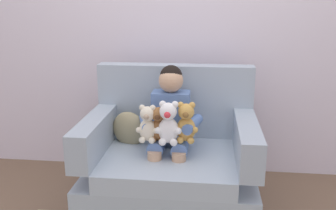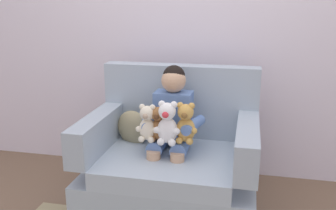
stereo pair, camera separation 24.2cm
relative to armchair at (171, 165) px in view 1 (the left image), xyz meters
name	(u,v)px [view 1 (the left image)]	position (x,y,z in m)	size (l,w,h in m)	color
ground_plane	(170,208)	(0.00, -0.04, -0.32)	(8.00, 8.00, 0.00)	brown
back_wall	(180,18)	(0.00, 0.70, 0.98)	(6.00, 0.10, 2.60)	silver
armchair	(171,165)	(0.00, 0.00, 0.00)	(1.16, 0.86, 0.98)	#9EADBC
seated_child	(170,120)	(-0.01, 0.02, 0.33)	(0.45, 0.39, 0.82)	#597AB7
plush_cream	(148,125)	(-0.14, -0.14, 0.34)	(0.15, 0.12, 0.25)	silver
plush_brown	(158,125)	(-0.07, -0.12, 0.34)	(0.14, 0.12, 0.24)	brown
plush_honey	(186,123)	(0.11, -0.11, 0.35)	(0.16, 0.13, 0.27)	gold
plush_white	(169,124)	(0.00, -0.16, 0.36)	(0.17, 0.14, 0.29)	white
throw_pillow	(129,129)	(-0.32, 0.11, 0.22)	(0.26, 0.12, 0.26)	#998C66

